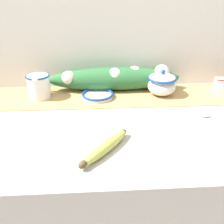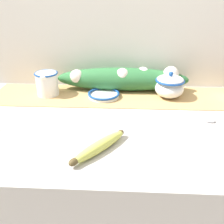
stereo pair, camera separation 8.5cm
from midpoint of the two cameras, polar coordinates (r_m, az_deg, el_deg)
The scene contains 9 objects.
countertop at distance 1.20m, azimuth 3.88°, elevation -21.77°, with size 1.24×0.70×0.93m, color #B7B2AD.
back_wall at distance 1.18m, azimuth 4.85°, elevation 18.66°, with size 2.04×0.04×2.40m, color silver.
table_runner at distance 1.10m, azimuth 4.51°, elevation 3.59°, with size 1.14×0.25×0.00m, color tan.
cream_pitcher at distance 1.12m, azimuth -12.49°, elevation 6.52°, with size 0.10×0.12×0.10m.
sugar_bowl at distance 1.11m, azimuth 15.20°, elevation 5.72°, with size 0.12×0.12×0.11m.
small_dish at distance 1.08m, azimuth 0.34°, elevation 3.94°, with size 0.14×0.14×0.02m.
banana at distance 0.73m, azimuth 0.43°, elevation -7.95°, with size 0.16×0.19×0.03m.
spoon at distance 0.97m, azimuth 23.28°, elevation -1.79°, with size 0.15×0.05×0.01m.
poinsettia_garland at distance 1.15m, azimuth 4.74°, elevation 7.60°, with size 0.60×0.11×0.12m.
Camera 2 is at (0.01, -0.79, 1.37)m, focal length 40.00 mm.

